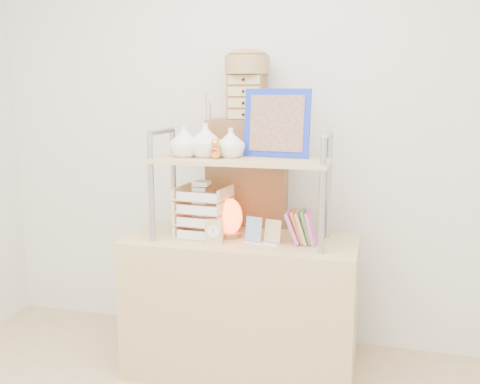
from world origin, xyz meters
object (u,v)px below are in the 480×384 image
object	(u,v)px
letter_tray	(203,214)
cabinet	(248,234)
salt_lamp	(230,218)
desk	(241,307)

from	to	relation	value
letter_tray	cabinet	bearing A→B (deg)	67.95
letter_tray	salt_lamp	xyz separation A→B (m)	(0.14, 0.02, -0.01)
desk	salt_lamp	xyz separation A→B (m)	(-0.06, 0.02, 0.48)
desk	salt_lamp	bearing A→B (deg)	162.94
desk	salt_lamp	distance (m)	0.48
desk	cabinet	world-z (taller)	cabinet
cabinet	salt_lamp	distance (m)	0.39
letter_tray	desk	bearing A→B (deg)	0.42
letter_tray	salt_lamp	size ratio (longest dim) A/B	1.44
desk	cabinet	size ratio (longest dim) A/B	0.89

